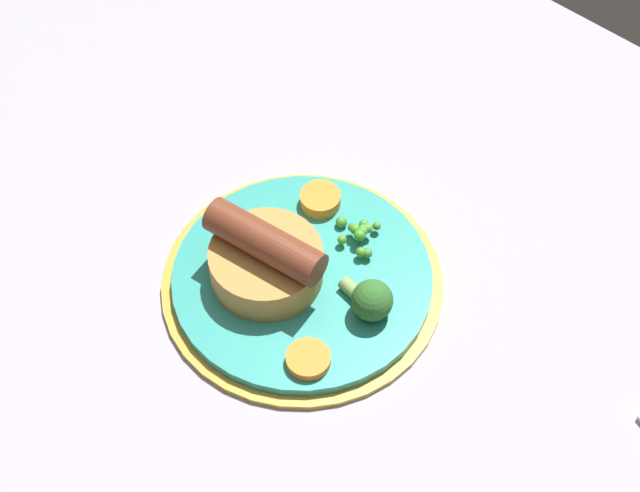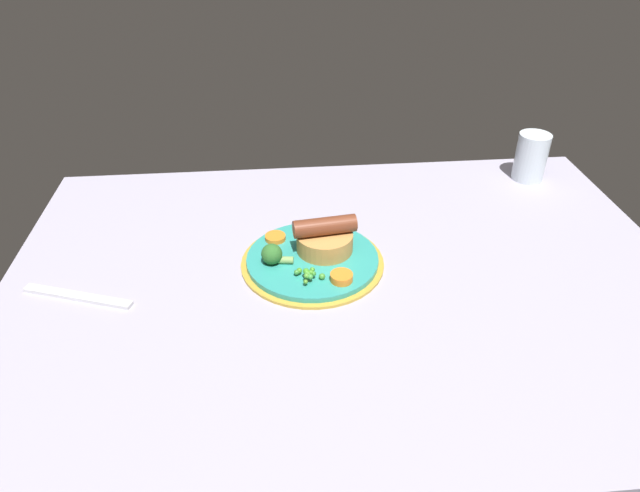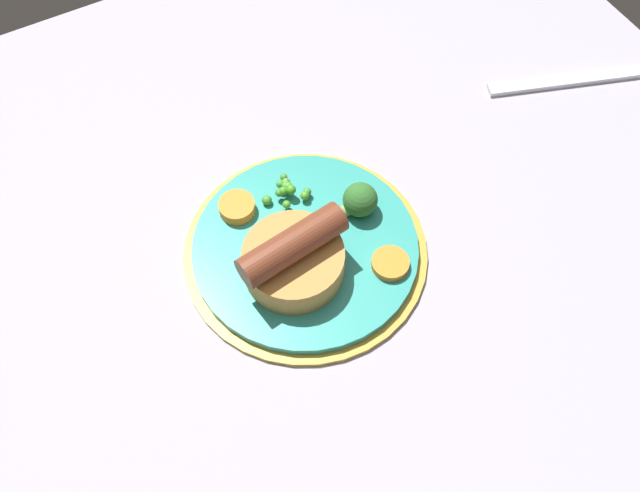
# 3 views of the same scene
# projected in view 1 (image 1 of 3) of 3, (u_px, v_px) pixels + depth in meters

# --- Properties ---
(dining_table) EXTENTS (1.10, 0.80, 0.03)m
(dining_table) POSITION_uv_depth(u_px,v_px,m) (289.00, 235.00, 0.95)
(dining_table) COLOR #9E99AD
(dining_table) RESTS_ON ground
(dinner_plate) EXTENTS (0.24, 0.24, 0.01)m
(dinner_plate) POSITION_uv_depth(u_px,v_px,m) (302.00, 281.00, 0.89)
(dinner_plate) COLOR #B79333
(dinner_plate) RESTS_ON dining_table
(sausage_pudding) EXTENTS (0.11, 0.09, 0.06)m
(sausage_pudding) POSITION_uv_depth(u_px,v_px,m) (266.00, 258.00, 0.87)
(sausage_pudding) COLOR #BC8442
(sausage_pudding) RESTS_ON dinner_plate
(pea_pile) EXTENTS (0.05, 0.04, 0.02)m
(pea_pile) POSITION_uv_depth(u_px,v_px,m) (359.00, 233.00, 0.90)
(pea_pile) COLOR #4B9632
(pea_pile) RESTS_ON dinner_plate
(broccoli_floret_near) EXTENTS (0.05, 0.03, 0.03)m
(broccoli_floret_near) POSITION_uv_depth(u_px,v_px,m) (371.00, 300.00, 0.85)
(broccoli_floret_near) COLOR #2D6628
(broccoli_floret_near) RESTS_ON dinner_plate
(carrot_slice_1) EXTENTS (0.05, 0.05, 0.01)m
(carrot_slice_1) POSITION_uv_depth(u_px,v_px,m) (308.00, 359.00, 0.83)
(carrot_slice_1) COLOR orange
(carrot_slice_1) RESTS_ON dinner_plate
(carrot_slice_2) EXTENTS (0.04, 0.04, 0.01)m
(carrot_slice_2) POSITION_uv_depth(u_px,v_px,m) (320.00, 199.00, 0.93)
(carrot_slice_2) COLOR orange
(carrot_slice_2) RESTS_ON dinner_plate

